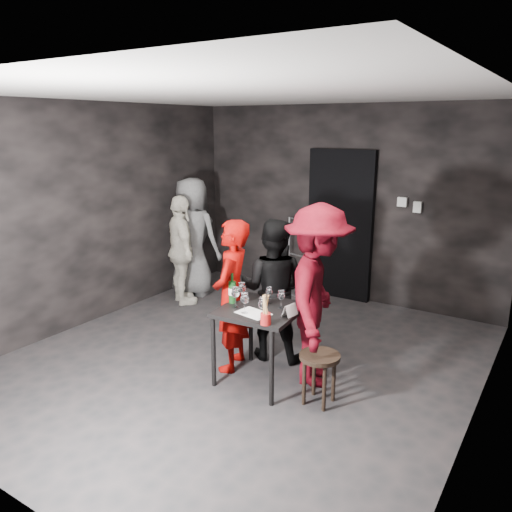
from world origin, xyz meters
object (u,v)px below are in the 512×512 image
Objects in this scene: bystander_cream at (181,250)px; breadstick_cup at (266,310)px; tasting_table at (260,318)px; bystander_grey at (192,229)px; wine_bottle at (232,291)px; man_maroon at (318,282)px; hand_truck at (297,279)px; stool at (320,364)px; server_red at (232,294)px; woman_black at (273,289)px.

bystander_cream reaches higher than breadstick_cup.
bystander_grey reaches higher than tasting_table.
tasting_table is 2.52× the size of wine_bottle.
man_maroon is at bearing -165.89° from bystander_cream.
hand_truck reaches higher than stool.
man_maroon is (0.84, 0.21, 0.22)m from server_red.
tasting_table is at bearing -54.86° from hand_truck.
bystander_grey is 6.81× the size of breadstick_cup.
server_red is at bearing 148.07° from breadstick_cup.
woman_black is at bearing -54.35° from hand_truck.
wine_bottle reaches higher than stool.
hand_truck is at bearing 113.02° from breadstick_cup.
breadstick_cup is at bearing 102.65° from woman_black.
stool is 0.69m from breadstick_cup.
man_maroon is at bearing 72.88° from breadstick_cup.
hand_truck is 0.74× the size of woman_black.
hand_truck reaches higher than tasting_table.
bystander_cream is 0.47m from bystander_grey.
bystander_cream is 2.20m from wine_bottle.
bystander_grey is 6.51× the size of wine_bottle.
man_maroon is at bearing 23.63° from wine_bottle.
man_maroon is 7.05× the size of breadstick_cup.
server_red reaches higher than hand_truck.
man_maroon reaches higher than wine_bottle.
woman_black is at bearing 117.08° from breadstick_cup.
server_red is 0.17m from wine_bottle.
man_maroon is at bearing 148.29° from bystander_grey.
tasting_table is 0.38m from wine_bottle.
bystander_cream is at bearing -142.24° from server_red.
bystander_grey is (-1.82, 1.58, 0.18)m from server_red.
stool is 0.30× the size of server_red.
woman_black is 0.75× the size of man_maroon.
bystander_grey is 3.17m from breadstick_cup.
woman_black is (0.22, 0.43, -0.03)m from server_red.
woman_black is 0.99× the size of bystander_cream.
server_red is 5.29× the size of wine_bottle.
breadstick_cup is at bearing -52.59° from hand_truck.
bystander_cream reaches higher than woman_black.
server_red is at bearing -62.63° from hand_truck.
server_red is 0.81× the size of bystander_grey.
woman_black is 2.05m from bystander_cream.
bystander_cream is (-1.12, -1.28, 0.55)m from hand_truck.
bystander_cream is at bearing 103.98° from bystander_grey.
man_maroon is at bearing -43.55° from hand_truck.
wine_bottle reaches higher than tasting_table.
hand_truck is 2.59m from server_red.
server_red is 0.89m from man_maroon.
stool is (1.62, -2.61, 0.17)m from hand_truck.
server_red reaches higher than bystander_cream.
tasting_table is 0.57m from woman_black.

